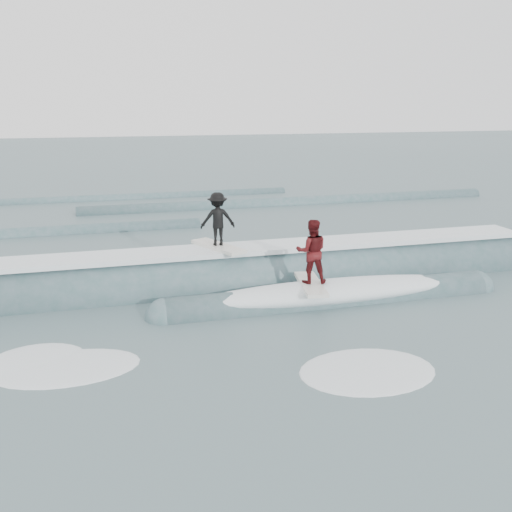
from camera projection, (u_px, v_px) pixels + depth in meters
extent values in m
plane|color=#3E575B|center=(316.00, 365.00, 11.76)|extent=(160.00, 160.00, 0.00)
cylinder|color=#35585A|center=(247.00, 283.00, 17.02)|extent=(19.56, 1.99, 1.99)
cylinder|color=#35585A|center=(332.00, 302.00, 15.44)|extent=(9.00, 1.01, 1.01)
sphere|color=#35585A|center=(165.00, 318.00, 14.29)|extent=(1.01, 1.01, 1.01)
sphere|color=#35585A|center=(475.00, 288.00, 16.59)|extent=(1.01, 1.01, 1.01)
cube|color=white|center=(247.00, 248.00, 16.74)|extent=(18.00, 1.30, 0.14)
ellipsoid|color=white|center=(332.00, 291.00, 15.36)|extent=(7.60, 1.30, 0.60)
cube|color=silver|center=(218.00, 246.00, 16.49)|extent=(1.33, 2.05, 0.10)
imported|color=black|center=(218.00, 219.00, 16.28)|extent=(1.03, 0.64, 1.53)
cube|color=silver|center=(311.00, 284.00, 15.13)|extent=(0.86, 2.06, 0.10)
imported|color=#450D0E|center=(312.00, 251.00, 14.90)|extent=(0.95, 0.82, 1.70)
ellipsoid|color=white|center=(367.00, 371.00, 11.49)|extent=(2.96, 2.02, 0.10)
ellipsoid|color=white|center=(36.00, 360.00, 11.98)|extent=(2.14, 1.46, 0.10)
ellipsoid|color=white|center=(67.00, 368.00, 11.62)|extent=(2.84, 1.94, 0.10)
cylinder|color=#35585A|center=(294.00, 204.00, 29.97)|extent=(22.00, 0.80, 0.80)
cylinder|color=#35585A|center=(92.00, 200.00, 31.06)|extent=(22.00, 0.60, 0.60)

